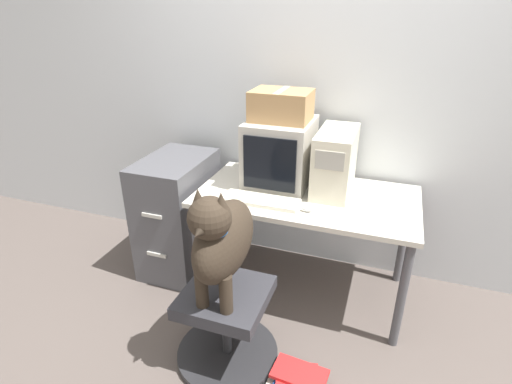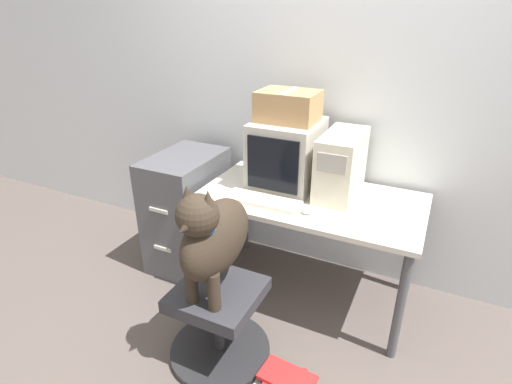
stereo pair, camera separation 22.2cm
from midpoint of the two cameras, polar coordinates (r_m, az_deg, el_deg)
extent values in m
plane|color=#564C47|center=(2.56, 6.71, -18.53)|extent=(12.00, 12.00, 0.00)
cube|color=silver|center=(2.66, 14.06, 14.43)|extent=(8.00, 0.05, 2.60)
cube|color=beige|center=(2.45, 10.37, -1.06)|extent=(1.33, 0.72, 0.03)
cylinder|color=#4C4C51|center=(2.59, -5.55, -8.28)|extent=(0.05, 0.05, 0.68)
cylinder|color=#4C4C51|center=(2.32, 22.57, -15.02)|extent=(0.05, 0.05, 0.68)
cylinder|color=#4C4C51|center=(3.06, 0.43, -2.50)|extent=(0.05, 0.05, 0.68)
cylinder|color=#4C4C51|center=(2.84, 23.69, -7.32)|extent=(0.05, 0.05, 0.68)
cube|color=#B7B2A8|center=(2.52, 6.92, 5.44)|extent=(0.39, 0.43, 0.42)
cube|color=black|center=(2.33, 5.10, 3.80)|extent=(0.32, 0.01, 0.32)
cube|color=beige|center=(2.45, 14.63, 3.76)|extent=(0.22, 0.45, 0.38)
cube|color=#9E998E|center=(2.21, 13.59, 3.89)|extent=(0.16, 0.01, 0.11)
cube|color=beige|center=(2.34, 3.66, -1.33)|extent=(0.45, 0.15, 0.02)
cube|color=beige|center=(2.33, 3.67, -1.03)|extent=(0.42, 0.12, 0.00)
ellipsoid|color=silver|center=(2.23, 10.07, -2.77)|extent=(0.06, 0.04, 0.04)
cylinder|color=#262628|center=(2.39, -2.27, -21.74)|extent=(0.55, 0.55, 0.04)
cylinder|color=#262628|center=(2.26, -2.35, -18.48)|extent=(0.05, 0.05, 0.34)
cube|color=#2D2D33|center=(2.12, -2.45, -14.51)|extent=(0.42, 0.42, 0.07)
ellipsoid|color=#33281E|center=(1.94, -2.43, -6.73)|extent=(0.23, 0.52, 0.37)
cylinder|color=#33281E|center=(1.98, -5.97, -13.05)|extent=(0.06, 0.06, 0.20)
cylinder|color=#33281E|center=(1.92, -2.68, -14.11)|extent=(0.06, 0.06, 0.20)
sphere|color=#33281E|center=(1.73, -4.77, -3.45)|extent=(0.20, 0.20, 0.20)
cone|color=black|center=(1.67, -6.26, -5.18)|extent=(0.09, 0.10, 0.09)
cone|color=#33281E|center=(1.73, -6.24, -0.51)|extent=(0.07, 0.07, 0.09)
cone|color=#33281E|center=(1.68, -3.11, -1.20)|extent=(0.07, 0.07, 0.09)
torus|color=blue|center=(1.79, -4.29, -5.17)|extent=(0.14, 0.14, 0.02)
cube|color=#4C4C51|center=(2.91, -7.63, -2.69)|extent=(0.41, 0.61, 0.83)
cube|color=beige|center=(2.62, -11.46, -2.69)|extent=(0.14, 0.01, 0.02)
cube|color=beige|center=(2.76, -10.95, -8.04)|extent=(0.14, 0.01, 0.02)
cube|color=#A87F51|center=(2.44, 7.29, 12.04)|extent=(0.35, 0.27, 0.18)
cube|color=beige|center=(2.42, 7.41, 14.13)|extent=(0.04, 0.26, 0.00)
cube|color=#1E4C9E|center=(2.25, 7.16, -25.65)|extent=(0.21, 0.16, 0.02)
cube|color=red|center=(2.23, 7.23, -25.39)|extent=(0.24, 0.23, 0.02)
cube|color=red|center=(2.22, 7.64, -24.86)|extent=(0.29, 0.18, 0.02)
camera|label=1|loc=(0.11, -87.14, 1.35)|focal=28.00mm
camera|label=2|loc=(0.11, 92.86, -1.35)|focal=28.00mm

